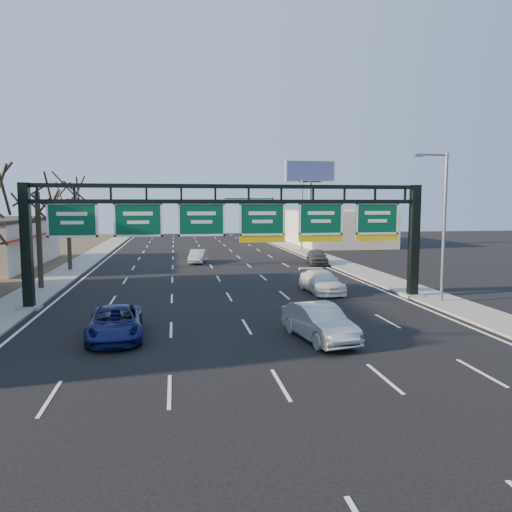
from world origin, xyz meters
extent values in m
plane|color=black|center=(0.00, 0.00, 0.00)|extent=(160.00, 160.00, 0.00)
cube|color=gray|center=(-12.80, 20.00, 0.06)|extent=(3.00, 120.00, 0.12)
cube|color=gray|center=(12.80, 20.00, 0.06)|extent=(3.00, 120.00, 0.12)
cube|color=white|center=(0.00, 20.00, 0.01)|extent=(21.60, 120.00, 0.01)
cube|color=black|center=(-11.70, 8.00, 3.60)|extent=(0.55, 0.55, 7.20)
cube|color=gray|center=(-11.70, 8.00, 0.10)|extent=(1.20, 1.20, 0.20)
cube|color=black|center=(11.70, 8.00, 3.60)|extent=(0.55, 0.55, 7.20)
cube|color=gray|center=(11.70, 8.00, 0.10)|extent=(1.20, 1.20, 0.20)
cube|color=black|center=(0.00, 8.00, 7.05)|extent=(23.40, 0.25, 0.25)
cube|color=black|center=(0.00, 8.00, 6.15)|extent=(23.40, 0.25, 0.25)
cube|color=#054929|center=(-9.17, 8.00, 5.10)|extent=(2.80, 0.10, 2.00)
cube|color=#054929|center=(-5.50, 8.00, 5.10)|extent=(2.80, 0.10, 2.00)
cube|color=#054929|center=(-1.83, 8.00, 5.10)|extent=(2.80, 0.10, 2.00)
cube|color=#054929|center=(1.83, 8.00, 5.10)|extent=(2.80, 0.10, 2.00)
cube|color=yellow|center=(1.83, 8.00, 3.88)|extent=(2.80, 0.10, 0.40)
cube|color=#054929|center=(5.50, 8.00, 5.10)|extent=(2.80, 0.10, 2.00)
cube|color=yellow|center=(5.50, 8.00, 3.88)|extent=(2.80, 0.10, 0.40)
cube|color=#054929|center=(9.17, 8.00, 5.10)|extent=(2.80, 0.10, 2.00)
cube|color=yellow|center=(9.17, 8.00, 3.88)|extent=(2.80, 0.10, 0.40)
cube|color=maroon|center=(-16.40, 29.00, 3.00)|extent=(1.20, 18.00, 0.40)
cube|color=#B9B299|center=(20.00, 50.00, 2.50)|extent=(12.00, 20.00, 5.00)
cylinder|color=#31261B|center=(-12.80, 15.00, 3.54)|extent=(0.36, 0.36, 6.84)
cylinder|color=#31261B|center=(-12.80, 25.00, 3.35)|extent=(0.36, 0.36, 6.46)
cylinder|color=slate|center=(12.60, 6.00, 4.62)|extent=(0.20, 0.20, 9.00)
cylinder|color=slate|center=(11.70, 6.00, 9.02)|extent=(1.80, 0.12, 0.12)
cube|color=slate|center=(10.80, 6.00, 8.97)|extent=(0.50, 0.22, 0.15)
cylinder|color=slate|center=(12.60, 40.00, 4.62)|extent=(0.20, 0.20, 9.00)
cylinder|color=slate|center=(11.70, 40.00, 9.02)|extent=(1.80, 0.12, 0.12)
cube|color=slate|center=(10.80, 40.00, 8.97)|extent=(0.50, 0.22, 0.15)
cylinder|color=slate|center=(15.00, 45.00, 4.50)|extent=(0.50, 0.50, 9.00)
cube|color=slate|center=(15.00, 45.00, 9.00)|extent=(3.00, 0.30, 0.20)
cube|color=white|center=(15.00, 45.00, 10.50)|extent=(7.00, 0.30, 3.00)
cube|color=#414E83|center=(15.00, 44.80, 10.50)|extent=(6.60, 0.05, 2.60)
cylinder|color=black|center=(11.80, 55.00, 3.50)|extent=(0.18, 0.18, 7.00)
cylinder|color=black|center=(8.00, 55.00, 6.80)|extent=(7.60, 0.14, 0.14)
imported|color=black|center=(6.00, 55.00, 6.00)|extent=(0.20, 0.20, 1.00)
imported|color=black|center=(2.00, 55.00, 6.00)|extent=(0.54, 0.54, 1.62)
imported|color=navy|center=(-6.11, 0.82, 0.71)|extent=(2.67, 5.23, 1.42)
imported|color=#AAABAF|center=(2.82, -0.91, 0.79)|extent=(2.52, 5.04, 1.59)
imported|color=white|center=(6.40, 10.61, 0.74)|extent=(2.33, 5.18, 1.47)
imported|color=#3C3E41|center=(10.50, 25.76, 0.78)|extent=(2.57, 4.83, 1.56)
imported|color=#B6B7BB|center=(-1.17, 29.02, 0.68)|extent=(2.12, 4.31, 1.36)
camera|label=1|loc=(-3.41, -21.78, 6.02)|focal=35.00mm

